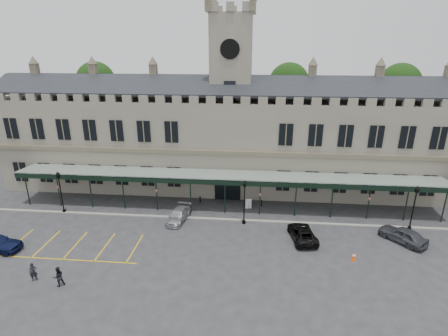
# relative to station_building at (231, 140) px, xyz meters

# --- Properties ---
(ground) EXTENTS (140.00, 140.00, 0.00)m
(ground) POSITION_rel_station_building_xyz_m (0.00, -15.91, -6.47)
(ground) COLOR #2E2E31
(station_building) EXTENTS (60.00, 10.36, 17.30)m
(station_building) POSITION_rel_station_building_xyz_m (0.00, 0.00, 0.00)
(station_building) COLOR slate
(station_building) RESTS_ON ground
(clock_tower) EXTENTS (5.60, 5.60, 24.80)m
(clock_tower) POSITION_rel_station_building_xyz_m (0.00, 0.09, 6.64)
(clock_tower) COLOR slate
(clock_tower) RESTS_ON ground
(canopy) EXTENTS (50.00, 4.10, 4.30)m
(canopy) POSITION_rel_station_building_xyz_m (0.00, -8.45, -4.06)
(canopy) COLOR #8C9E93
(canopy) RESTS_ON ground
(kerb) EXTENTS (60.00, 0.40, 0.12)m
(kerb) POSITION_rel_station_building_xyz_m (0.00, -10.41, -6.41)
(kerb) COLOR gray
(kerb) RESTS_ON ground
(parking_markings) EXTENTS (16.00, 6.00, 0.01)m
(parking_markings) POSITION_rel_station_building_xyz_m (-14.00, -17.41, -6.47)
(parking_markings) COLOR gold
(parking_markings) RESTS_ON ground
(tree_behind_left) EXTENTS (6.00, 6.00, 16.00)m
(tree_behind_left) POSITION_rel_station_building_xyz_m (-22.00, 9.09, 6.35)
(tree_behind_left) COLOR #332314
(tree_behind_left) RESTS_ON ground
(tree_behind_mid) EXTENTS (6.00, 6.00, 16.00)m
(tree_behind_mid) POSITION_rel_station_building_xyz_m (8.00, 9.09, 6.35)
(tree_behind_mid) COLOR #332314
(tree_behind_mid) RESTS_ON ground
(tree_behind_right) EXTENTS (6.00, 6.00, 16.00)m
(tree_behind_right) POSITION_rel_station_building_xyz_m (24.00, 9.09, 6.35)
(tree_behind_right) COLOR #332314
(tree_behind_right) RESTS_ON ground
(lamp_post_left) EXTENTS (0.48, 0.48, 5.12)m
(lamp_post_left) POSITION_rel_station_building_xyz_m (-18.74, -10.32, -3.43)
(lamp_post_left) COLOR black
(lamp_post_left) RESTS_ON ground
(lamp_post_mid) EXTENTS (0.48, 0.48, 5.12)m
(lamp_post_mid) POSITION_rel_station_building_xyz_m (2.29, -11.00, -3.43)
(lamp_post_mid) COLOR black
(lamp_post_mid) RESTS_ON ground
(lamp_post_right) EXTENTS (0.48, 0.48, 5.05)m
(lamp_post_right) POSITION_rel_station_building_xyz_m (19.87, -10.70, -3.48)
(lamp_post_right) COLOR black
(lamp_post_right) RESTS_ON ground
(traffic_cone) EXTENTS (0.45, 0.45, 0.72)m
(traffic_cone) POSITION_rel_station_building_xyz_m (12.56, -16.92, -6.11)
(traffic_cone) COLOR #F74F07
(traffic_cone) RESTS_ON ground
(sign_board) EXTENTS (0.72, 0.21, 1.24)m
(sign_board) POSITION_rel_station_building_xyz_m (2.69, -7.28, -5.86)
(sign_board) COLOR black
(sign_board) RESTS_ON ground
(bollard_left) EXTENTS (0.14, 0.14, 0.81)m
(bollard_left) POSITION_rel_station_building_xyz_m (-3.33, -6.13, -6.06)
(bollard_left) COLOR black
(bollard_left) RESTS_ON ground
(bollard_right) EXTENTS (0.15, 0.15, 0.82)m
(bollard_right) POSITION_rel_station_building_xyz_m (4.28, -6.53, -6.06)
(bollard_right) COLOR black
(bollard_right) RESTS_ON ground
(car_taxi) EXTENTS (2.54, 4.68, 1.29)m
(car_taxi) POSITION_rel_station_building_xyz_m (-5.00, -10.96, -5.82)
(car_taxi) COLOR #97999E
(car_taxi) RESTS_ON ground
(car_van) EXTENTS (2.95, 5.06, 1.32)m
(car_van) POSITION_rel_station_building_xyz_m (8.27, -13.72, -5.81)
(car_van) COLOR black
(car_van) RESTS_ON ground
(car_right_a) EXTENTS (4.42, 4.67, 1.57)m
(car_right_a) POSITION_rel_station_building_xyz_m (18.12, -13.30, -5.68)
(car_right_a) COLOR #3A3D42
(car_right_a) RESTS_ON ground
(person_a) EXTENTS (0.72, 0.63, 1.65)m
(person_a) POSITION_rel_station_building_xyz_m (-14.74, -22.36, -5.64)
(person_a) COLOR black
(person_a) RESTS_ON ground
(person_b) EXTENTS (1.07, 1.06, 1.75)m
(person_b) POSITION_rel_station_building_xyz_m (-12.30, -22.81, -5.59)
(person_b) COLOR black
(person_b) RESTS_ON ground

